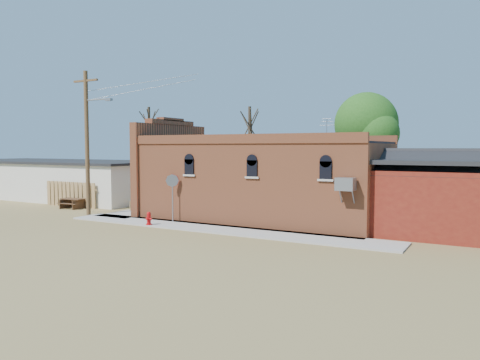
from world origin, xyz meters
The scene contains 15 objects.
ground centered at (0.00, 0.00, 0.00)m, with size 120.00×120.00×0.00m, color brown.
sidewalk_south centered at (1.50, 0.90, 0.04)m, with size 19.00×2.20×0.08m, color #9E9991.
sidewalk_west centered at (-6.30, 6.00, 0.04)m, with size 2.60×10.00×0.08m, color #9E9991.
brick_bar centered at (1.64, 5.49, 2.34)m, with size 16.40×7.97×6.30m.
red_shed centered at (11.50, 5.50, 2.27)m, with size 5.40×6.40×4.30m.
storage_building centered at (-19.00, 8.00, 1.60)m, with size 20.40×8.40×3.17m.
wood_fence centered at (-12.80, 3.80, 0.90)m, with size 5.20×0.10×1.80m, color olive, non-canonical shape.
utility_pole centered at (-8.14, 1.20, 4.77)m, with size 3.12×0.26×9.00m.
tree_bare_near centered at (-3.00, 13.00, 5.96)m, with size 2.80×2.80×7.65m.
tree_bare_far centered at (-14.00, 14.00, 6.36)m, with size 2.80×2.80×8.16m.
tree_leafy centered at (6.00, 13.50, 5.93)m, with size 4.40×4.40×8.15m.
fire_hydrant centered at (-2.32, 0.00, 0.43)m, with size 0.42×0.40×0.71m.
stop_sign centered at (-1.89, 1.58, 2.16)m, with size 0.58×0.55×2.70m.
trash_barrel centered at (-7.15, 4.64, 0.48)m, with size 0.52×0.52×0.80m, color navy.
picnic_table centered at (-11.89, 3.20, 0.46)m, with size 1.77×1.39×0.71m.
Camera 1 is at (14.31, -19.64, 4.30)m, focal length 35.00 mm.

